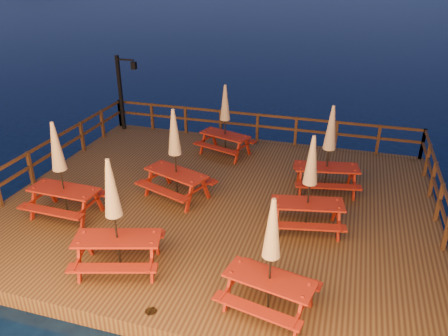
% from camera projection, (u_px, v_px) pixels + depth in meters
% --- Properties ---
extents(ground, '(500.00, 500.00, 0.00)m').
position_uv_depth(ground, '(220.00, 212.00, 12.83)').
color(ground, black).
rests_on(ground, ground).
extents(deck, '(12.00, 10.00, 0.40)m').
position_uv_depth(deck, '(220.00, 207.00, 12.74)').
color(deck, '#402614').
rests_on(deck, ground).
extents(deck_piles, '(11.44, 9.44, 1.40)m').
position_uv_depth(deck_piles, '(220.00, 221.00, 12.96)').
color(deck_piles, '#391B12').
rests_on(deck_piles, ground).
extents(railing, '(11.80, 9.75, 1.10)m').
position_uv_depth(railing, '(236.00, 153.00, 13.86)').
color(railing, '#391B12').
rests_on(railing, deck).
extents(lamp_post, '(0.85, 0.18, 3.00)m').
position_uv_depth(lamp_post, '(123.00, 86.00, 17.21)').
color(lamp_post, black).
rests_on(lamp_post, deck).
extents(picnic_table_0, '(2.02, 1.77, 2.52)m').
position_uv_depth(picnic_table_0, '(271.00, 255.00, 8.19)').
color(picnic_table_0, maroon).
rests_on(picnic_table_0, deck).
extents(picnic_table_1, '(2.07, 1.82, 2.59)m').
position_uv_depth(picnic_table_1, '(310.00, 183.00, 10.76)').
color(picnic_table_1, maroon).
rests_on(picnic_table_1, deck).
extents(picnic_table_2, '(2.12, 1.86, 2.67)m').
position_uv_depth(picnic_table_2, '(329.00, 148.00, 12.62)').
color(picnic_table_2, maroon).
rests_on(picnic_table_2, deck).
extents(picnic_table_3, '(2.30, 2.10, 2.69)m').
position_uv_depth(picnic_table_3, '(175.00, 153.00, 12.27)').
color(picnic_table_3, maroon).
rests_on(picnic_table_3, deck).
extents(picnic_table_4, '(2.26, 2.04, 2.70)m').
position_uv_depth(picnic_table_4, '(114.00, 214.00, 9.32)').
color(picnic_table_4, maroon).
rests_on(picnic_table_4, deck).
extents(picnic_table_5, '(1.92, 1.60, 2.69)m').
position_uv_depth(picnic_table_5, '(60.00, 169.00, 11.35)').
color(picnic_table_5, maroon).
rests_on(picnic_table_5, deck).
extents(picnic_table_6, '(2.13, 1.92, 2.53)m').
position_uv_depth(picnic_table_6, '(225.00, 119.00, 15.12)').
color(picnic_table_6, maroon).
rests_on(picnic_table_6, deck).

